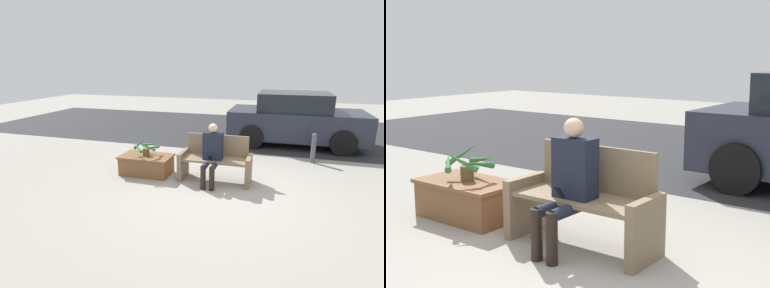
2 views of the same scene
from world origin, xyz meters
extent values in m
plane|color=#9E998E|center=(0.00, 0.00, 0.00)|extent=(30.00, 30.00, 0.00)
cube|color=#2D2D30|center=(0.00, 5.67, 0.00)|extent=(20.00, 6.00, 0.01)
cube|color=#7A664C|center=(-0.90, 0.48, 0.29)|extent=(0.09, 0.55, 0.59)
cube|color=#7A664C|center=(0.49, 0.48, 0.29)|extent=(0.09, 0.55, 0.59)
cube|color=#7A664C|center=(-0.21, 0.48, 0.47)|extent=(1.29, 0.51, 0.04)
cube|color=#7A664C|center=(-0.21, 0.73, 0.71)|extent=(1.29, 0.04, 0.45)
cube|color=black|center=(-0.24, 0.43, 0.77)|extent=(0.38, 0.22, 0.56)
sphere|color=tan|center=(-0.24, 0.41, 1.14)|extent=(0.18, 0.18, 0.18)
cylinder|color=black|center=(-0.33, 0.21, 0.43)|extent=(0.11, 0.44, 0.11)
cylinder|color=black|center=(-0.16, 0.21, 0.43)|extent=(0.11, 0.44, 0.11)
cylinder|color=black|center=(-0.33, -0.01, 0.23)|extent=(0.10, 0.10, 0.47)
cylinder|color=black|center=(-0.16, -0.01, 0.23)|extent=(0.10, 0.10, 0.47)
cube|color=black|center=(-0.24, 0.20, 0.59)|extent=(0.07, 0.09, 0.12)
cube|color=brown|center=(-1.74, 0.46, 0.21)|extent=(1.07, 0.61, 0.42)
cube|color=brown|center=(-1.74, 0.46, 0.40)|extent=(1.12, 0.66, 0.04)
cylinder|color=brown|center=(-1.74, 0.46, 0.51)|extent=(0.15, 0.15, 0.16)
cone|color=#2D6B33|center=(-1.54, 0.45, 0.63)|extent=(0.09, 0.41, 0.16)
cone|color=#2D6B33|center=(-1.71, 0.65, 0.63)|extent=(0.42, 0.13, 0.16)
cone|color=#2D6B33|center=(-1.90, 0.53, 0.69)|extent=(0.23, 0.38, 0.26)
cone|color=#2D6B33|center=(-1.86, 0.31, 0.64)|extent=(0.36, 0.32, 0.17)
cone|color=#2D6B33|center=(-1.65, 0.30, 0.68)|extent=(0.38, 0.25, 0.24)
cube|color=#232838|center=(1.45, 4.07, 0.62)|extent=(3.85, 1.80, 0.81)
cube|color=black|center=(1.35, 4.07, 1.29)|extent=(2.00, 1.66, 0.53)
cylinder|color=black|center=(2.64, 3.17, 0.34)|extent=(0.68, 0.18, 0.68)
cylinder|color=black|center=(2.64, 4.97, 0.34)|extent=(0.68, 0.18, 0.68)
cylinder|color=black|center=(0.26, 3.17, 0.34)|extent=(0.68, 0.18, 0.68)
cylinder|color=black|center=(0.26, 4.97, 0.34)|extent=(0.68, 0.18, 0.68)
cylinder|color=#4C4C51|center=(1.84, 2.34, 0.32)|extent=(0.12, 0.12, 0.65)
sphere|color=#4C4C51|center=(1.84, 2.34, 0.68)|extent=(0.13, 0.13, 0.13)
camera|label=1|loc=(1.03, -5.24, 2.37)|focal=28.00mm
camera|label=2|loc=(2.64, -3.36, 1.82)|focal=50.00mm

